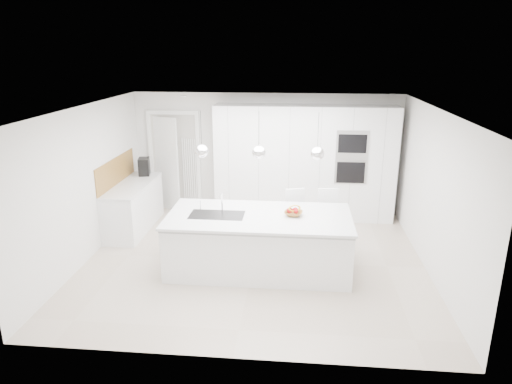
# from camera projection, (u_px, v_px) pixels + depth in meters

# --- Properties ---
(floor) EXTENTS (5.50, 5.50, 0.00)m
(floor) POSITION_uv_depth(u_px,v_px,m) (254.00, 261.00, 7.54)
(floor) COLOR #BCAA98
(floor) RESTS_ON ground
(wall_back) EXTENTS (5.50, 0.00, 5.50)m
(wall_back) POSITION_uv_depth(u_px,v_px,m) (266.00, 154.00, 9.54)
(wall_back) COLOR silver
(wall_back) RESTS_ON ground
(wall_left) EXTENTS (0.00, 5.00, 5.00)m
(wall_left) POSITION_uv_depth(u_px,v_px,m) (86.00, 184.00, 7.41)
(wall_left) COLOR silver
(wall_left) RESTS_ON ground
(ceiling) EXTENTS (5.50, 5.50, 0.00)m
(ceiling) POSITION_uv_depth(u_px,v_px,m) (254.00, 109.00, 6.79)
(ceiling) COLOR white
(ceiling) RESTS_ON wall_back
(tall_cabinets) EXTENTS (3.60, 0.60, 2.30)m
(tall_cabinets) POSITION_uv_depth(u_px,v_px,m) (304.00, 163.00, 9.21)
(tall_cabinets) COLOR white
(tall_cabinets) RESTS_ON floor
(oven_stack) EXTENTS (0.62, 0.04, 1.05)m
(oven_stack) POSITION_uv_depth(u_px,v_px,m) (352.00, 157.00, 8.78)
(oven_stack) COLOR #A5A5A8
(oven_stack) RESTS_ON tall_cabinets
(doorway_frame) EXTENTS (1.11, 0.08, 2.13)m
(doorway_frame) POSITION_uv_depth(u_px,v_px,m) (175.00, 162.00, 9.75)
(doorway_frame) COLOR white
(doorway_frame) RESTS_ON floor
(hallway_door) EXTENTS (0.76, 0.38, 2.00)m
(hallway_door) POSITION_uv_depth(u_px,v_px,m) (163.00, 164.00, 9.74)
(hallway_door) COLOR white
(hallway_door) RESTS_ON floor
(radiator) EXTENTS (0.32, 0.04, 1.40)m
(radiator) POSITION_uv_depth(u_px,v_px,m) (190.00, 171.00, 9.77)
(radiator) COLOR white
(radiator) RESTS_ON floor
(left_base_cabinets) EXTENTS (0.60, 1.80, 0.86)m
(left_base_cabinets) POSITION_uv_depth(u_px,v_px,m) (134.00, 208.00, 8.77)
(left_base_cabinets) COLOR white
(left_base_cabinets) RESTS_ON floor
(left_worktop) EXTENTS (0.62, 1.82, 0.04)m
(left_worktop) POSITION_uv_depth(u_px,v_px,m) (132.00, 185.00, 8.64)
(left_worktop) COLOR silver
(left_worktop) RESTS_ON left_base_cabinets
(oak_backsplash) EXTENTS (0.02, 1.80, 0.50)m
(oak_backsplash) POSITION_uv_depth(u_px,v_px,m) (116.00, 171.00, 8.58)
(oak_backsplash) COLOR olive
(oak_backsplash) RESTS_ON wall_left
(island_base) EXTENTS (2.80, 1.20, 0.86)m
(island_base) POSITION_uv_depth(u_px,v_px,m) (259.00, 245.00, 7.12)
(island_base) COLOR white
(island_base) RESTS_ON floor
(island_worktop) EXTENTS (2.84, 1.40, 0.04)m
(island_worktop) POSITION_uv_depth(u_px,v_px,m) (259.00, 216.00, 7.03)
(island_worktop) COLOR silver
(island_worktop) RESTS_ON island_base
(island_sink) EXTENTS (0.84, 0.44, 0.18)m
(island_sink) POSITION_uv_depth(u_px,v_px,m) (217.00, 220.00, 7.06)
(island_sink) COLOR #3F3F42
(island_sink) RESTS_ON island_worktop
(island_tap) EXTENTS (0.02, 0.02, 0.30)m
(island_tap) POSITION_uv_depth(u_px,v_px,m) (222.00, 202.00, 7.18)
(island_tap) COLOR white
(island_tap) RESTS_ON island_worktop
(pendant_left) EXTENTS (0.20, 0.20, 0.20)m
(pendant_left) POSITION_uv_depth(u_px,v_px,m) (202.00, 151.00, 6.75)
(pendant_left) COLOR white
(pendant_left) RESTS_ON ceiling
(pendant_mid) EXTENTS (0.20, 0.20, 0.20)m
(pendant_mid) POSITION_uv_depth(u_px,v_px,m) (259.00, 152.00, 6.68)
(pendant_mid) COLOR white
(pendant_mid) RESTS_ON ceiling
(pendant_right) EXTENTS (0.20, 0.20, 0.20)m
(pendant_right) POSITION_uv_depth(u_px,v_px,m) (317.00, 154.00, 6.60)
(pendant_right) COLOR white
(pendant_right) RESTS_ON ceiling
(fruit_bowl) EXTENTS (0.32, 0.32, 0.07)m
(fruit_bowl) POSITION_uv_depth(u_px,v_px,m) (293.00, 213.00, 7.00)
(fruit_bowl) COLOR olive
(fruit_bowl) RESTS_ON island_worktop
(espresso_machine) EXTENTS (0.27, 0.36, 0.34)m
(espresso_machine) POSITION_uv_depth(u_px,v_px,m) (144.00, 166.00, 9.23)
(espresso_machine) COLOR black
(espresso_machine) RESTS_ON left_worktop
(bar_stool_left) EXTENTS (0.48, 0.57, 1.06)m
(bar_stool_left) POSITION_uv_depth(u_px,v_px,m) (294.00, 221.00, 7.82)
(bar_stool_left) COLOR white
(bar_stool_left) RESTS_ON floor
(bar_stool_right) EXTENTS (0.40, 0.53, 1.08)m
(bar_stool_right) POSITION_uv_depth(u_px,v_px,m) (327.00, 222.00, 7.76)
(bar_stool_right) COLOR white
(bar_stool_right) RESTS_ON floor
(apple_a) EXTENTS (0.09, 0.09, 0.09)m
(apple_a) POSITION_uv_depth(u_px,v_px,m) (290.00, 210.00, 7.02)
(apple_a) COLOR #B21018
(apple_a) RESTS_ON fruit_bowl
(apple_b) EXTENTS (0.09, 0.09, 0.09)m
(apple_b) POSITION_uv_depth(u_px,v_px,m) (295.00, 210.00, 7.03)
(apple_b) COLOR #B21018
(apple_b) RESTS_ON fruit_bowl
(apple_c) EXTENTS (0.07, 0.07, 0.07)m
(apple_c) POSITION_uv_depth(u_px,v_px,m) (296.00, 211.00, 7.00)
(apple_c) COLOR #B21018
(apple_c) RESTS_ON fruit_bowl
(banana_bunch) EXTENTS (0.22, 0.16, 0.20)m
(banana_bunch) POSITION_uv_depth(u_px,v_px,m) (295.00, 208.00, 7.00)
(banana_bunch) COLOR yellow
(banana_bunch) RESTS_ON fruit_bowl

